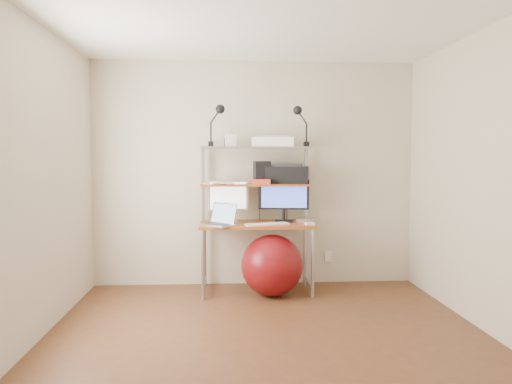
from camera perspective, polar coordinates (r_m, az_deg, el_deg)
room at (r=3.83m, az=1.47°, el=1.18°), size 3.60×3.60×3.60m
computer_desk at (r=5.34m, az=0.01°, el=-1.18°), size 1.20×0.60×1.57m
wall_outlet at (r=5.83m, az=8.27°, el=-7.30°), size 0.08×0.01×0.12m
monitor_silver at (r=5.36m, az=-3.18°, el=-0.71°), size 0.43×0.19×0.48m
monitor_black at (r=5.39m, az=3.20°, el=-0.54°), size 0.54×0.18×0.54m
laptop at (r=5.13m, az=-4.06°, el=-3.28°), size 0.42×0.41×0.29m
keyboard at (r=5.18m, az=1.24°, el=-3.68°), size 0.48×0.27×0.01m
mouse at (r=5.19m, az=6.16°, el=-3.61°), size 0.10×0.07×0.03m
mac_mini at (r=5.45m, az=5.67°, el=-3.19°), size 0.23×0.23×0.03m
phone at (r=5.17m, az=0.66°, el=-3.71°), size 0.09×0.13×0.01m
printer at (r=5.46m, az=3.61°, el=2.04°), size 0.51×0.39×0.22m
nas_cube at (r=5.41m, az=0.69°, el=2.25°), size 0.19×0.19×0.24m
red_box at (r=5.30m, az=0.63°, el=1.19°), size 0.21×0.15×0.05m
scanner at (r=5.41m, az=2.06°, el=5.79°), size 0.49×0.37×0.12m
box_white at (r=5.37m, az=-2.93°, el=5.89°), size 0.12×0.10×0.13m
box_grey at (r=5.42m, az=-3.02°, el=5.68°), size 0.12×0.12×0.09m
clip_lamp_left at (r=5.32m, az=-4.34°, el=8.67°), size 0.18×0.10×0.44m
clip_lamp_right at (r=5.38m, az=4.99°, el=8.54°), size 0.17×0.10×0.43m
exercise_ball at (r=5.22m, az=1.85°, el=-8.38°), size 0.64×0.64×0.64m
paper_stack at (r=5.39m, az=-4.13°, el=1.04°), size 0.40×0.38×0.02m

